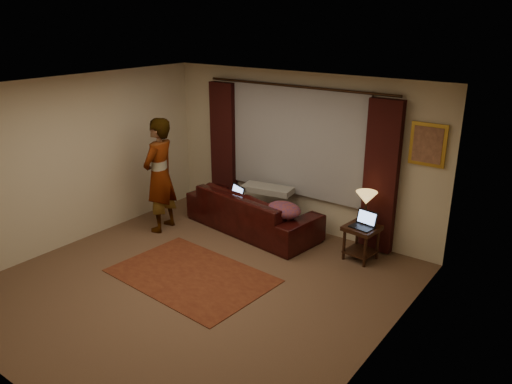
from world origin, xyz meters
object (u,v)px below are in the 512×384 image
(end_table, at_px, (361,243))
(tiffany_lamp, at_px, (366,208))
(laptop_sofa, at_px, (231,194))
(sofa, at_px, (252,203))
(laptop_table, at_px, (362,220))
(person, at_px, (160,175))

(end_table, relative_size, tiffany_lamp, 1.06)
(laptop_sofa, bearing_deg, end_table, 27.47)
(sofa, relative_size, laptop_table, 6.72)
(laptop_sofa, bearing_deg, sofa, 46.39)
(sofa, relative_size, person, 1.24)
(laptop_sofa, bearing_deg, laptop_table, 26.16)
(laptop_sofa, xyz_separation_m, laptop_table, (2.28, 0.19, 0.04))
(tiffany_lamp, xyz_separation_m, person, (-3.16, -1.06, 0.17))
(end_table, height_order, laptop_table, laptop_table)
(laptop_table, bearing_deg, laptop_sofa, -166.41)
(laptop_sofa, relative_size, laptop_table, 1.10)
(sofa, distance_m, laptop_sofa, 0.39)
(laptop_sofa, distance_m, end_table, 2.30)
(end_table, relative_size, person, 0.28)
(sofa, xyz_separation_m, end_table, (1.93, 0.09, -0.21))
(end_table, distance_m, person, 3.39)
(laptop_sofa, bearing_deg, tiffany_lamp, 30.15)
(tiffany_lamp, bearing_deg, sofa, -174.24)
(sofa, height_order, tiffany_lamp, tiffany_lamp)
(sofa, bearing_deg, person, 42.48)
(end_table, bearing_deg, person, -163.27)
(tiffany_lamp, relative_size, person, 0.26)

